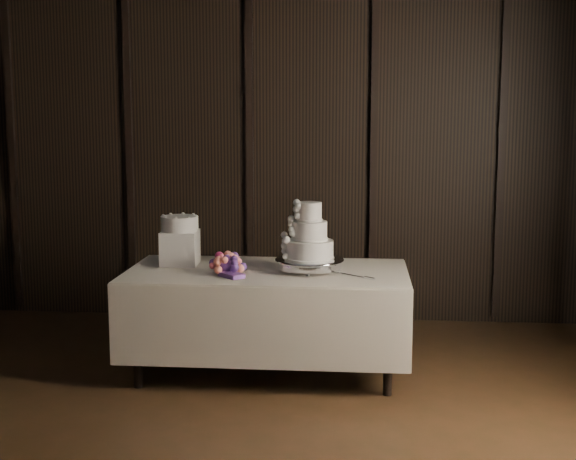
# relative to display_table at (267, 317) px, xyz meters

# --- Properties ---
(room) EXTENTS (6.08, 7.08, 3.08)m
(room) POSITION_rel_display_table_xyz_m (-0.33, -1.91, 1.08)
(room) COLOR black
(room) RESTS_ON ground
(display_table) EXTENTS (1.99, 1.04, 0.76)m
(display_table) POSITION_rel_display_table_xyz_m (0.00, 0.00, 0.00)
(display_table) COLOR #F2E3D1
(display_table) RESTS_ON ground
(cake_stand) EXTENTS (0.53, 0.53, 0.09)m
(cake_stand) POSITION_rel_display_table_xyz_m (0.30, -0.03, 0.39)
(cake_stand) COLOR silver
(cake_stand) RESTS_ON display_table
(wedding_cake) EXTENTS (0.38, 0.33, 0.40)m
(wedding_cake) POSITION_rel_display_table_xyz_m (0.27, -0.05, 0.59)
(wedding_cake) COLOR white
(wedding_cake) RESTS_ON cake_stand
(bouquet) EXTENTS (0.49, 0.49, 0.19)m
(bouquet) POSITION_rel_display_table_xyz_m (-0.26, -0.14, 0.41)
(bouquet) COLOR #D34F5E
(bouquet) RESTS_ON display_table
(box_pedestal) EXTENTS (0.27, 0.27, 0.25)m
(box_pedestal) POSITION_rel_display_table_xyz_m (-0.66, 0.15, 0.47)
(box_pedestal) COLOR white
(box_pedestal) RESTS_ON display_table
(small_cake) EXTENTS (0.36, 0.36, 0.11)m
(small_cake) POSITION_rel_display_table_xyz_m (-0.66, 0.15, 0.65)
(small_cake) COLOR white
(small_cake) RESTS_ON box_pedestal
(cake_knife) EXTENTS (0.30, 0.26, 0.01)m
(cake_knife) POSITION_rel_display_table_xyz_m (0.58, -0.14, 0.35)
(cake_knife) COLOR silver
(cake_knife) RESTS_ON display_table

